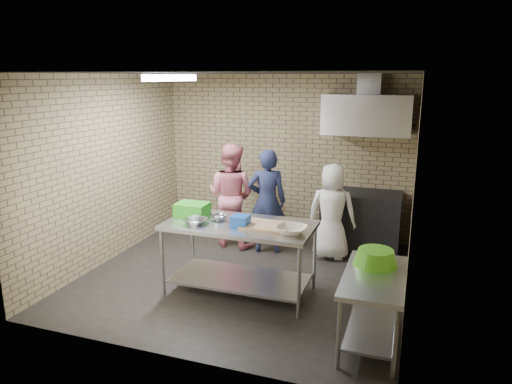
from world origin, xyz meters
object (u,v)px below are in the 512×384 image
stove (361,220)px  blue_tub (240,221)px  woman_white (332,211)px  prep_table (240,258)px  bottle_green (399,120)px  green_crate (192,209)px  woman_pink (231,195)px  side_counter (373,309)px  man_navy (267,201)px  green_basin (376,257)px

stove → blue_tub: 2.56m
stove → woman_white: woman_white is taller
prep_table → bottle_green: size_ratio=12.15×
stove → green_crate: green_crate is taller
green_crate → woman_pink: woman_pink is taller
side_counter → man_navy: bearing=130.6°
woman_white → side_counter: bearing=107.1°
stove → man_navy: bearing=-154.2°
green_basin → side_counter: bearing=-85.4°
green_crate → woman_white: size_ratio=0.28×
side_counter → woman_pink: woman_pink is taller
prep_table → bottle_green: bearing=54.4°
side_counter → blue_tub: size_ratio=5.93×
blue_tub → woman_pink: woman_pink is taller
bottle_green → woman_pink: 2.82m
green_crate → bottle_green: 3.42m
blue_tub → woman_pink: bearing=115.6°
woman_white → green_basin: bearing=109.0°
man_navy → blue_tub: bearing=77.2°
blue_tub → green_basin: bearing=-10.1°
blue_tub → stove: bearing=61.8°
stove → woman_white: (-0.37, -0.57, 0.27)m
stove → green_basin: size_ratio=2.61×
green_basin → man_navy: man_navy is taller
green_crate → green_basin: green_crate is taller
side_counter → bottle_green: bearing=90.0°
bottle_green → blue_tub: bearing=-123.7°
man_navy → woman_pink: bearing=-28.3°
side_counter → man_navy: size_ratio=0.74×
side_counter → woman_pink: size_ratio=0.73×
side_counter → woman_white: (-0.82, 2.18, 0.34)m
green_basin → prep_table: bearing=166.9°
prep_table → man_navy: bearing=94.5°
side_counter → bottle_green: bottle_green is taller
prep_table → side_counter: (1.68, -0.64, -0.08)m
prep_table → bottle_green: (1.68, 2.35, 1.56)m
woman_white → bottle_green: bearing=-138.5°
blue_tub → bottle_green: (1.63, 2.45, 1.04)m
stove → green_basin: green_basin is taller
green_basin → bottle_green: 2.98m
stove → green_crate: 2.83m
side_counter → man_navy: 2.80m
prep_table → green_basin: size_ratio=3.96×
man_navy → woman_white: size_ratio=1.12×
bottle_green → woman_pink: (-2.43, -0.79, -1.19)m
side_counter → green_basin: bearing=94.6°
bottle_green → woman_pink: size_ratio=0.09×
bottle_green → woman_white: size_ratio=0.10×
stove → bottle_green: (0.45, 0.24, 1.57)m
side_counter → woman_pink: (-2.43, 2.20, 0.45)m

